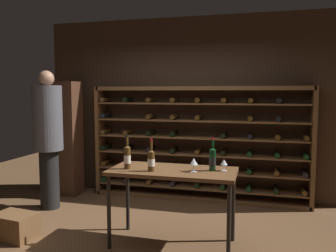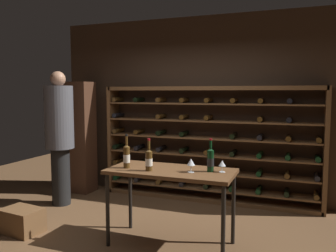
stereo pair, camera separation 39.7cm
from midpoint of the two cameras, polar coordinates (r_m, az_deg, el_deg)
The scene contains 12 objects.
ground_plane at distance 4.15m, azimuth -5.09°, elevation -18.75°, with size 9.95×9.95×0.00m, color brown.
back_wall at distance 5.68m, azimuth 1.64°, elevation 2.98°, with size 4.90×0.10×2.90m, color #3D2B1E.
wine_rack at distance 5.50m, azimuth 2.89°, elevation -3.07°, with size 3.42×0.32×1.80m.
tasting_table at distance 3.88m, azimuth -2.19°, elevation -8.37°, with size 1.39×0.65×0.86m.
person_guest_blue_shirt at distance 5.41m, azimuth -21.08°, elevation -1.07°, with size 0.42×0.42×2.02m.
wine_crate at distance 4.67m, azimuth -26.12°, elevation -14.56°, with size 0.48×0.34×0.30m, color brown.
display_cabinet at distance 6.09m, azimuth -18.10°, elevation -1.97°, with size 0.44×0.36×1.88m, color #4C2D1E.
wine_bottle_gold_foil at distance 3.78m, azimuth 4.32°, elevation -5.41°, with size 0.07×0.07×0.36m.
wine_bottle_red_label at distance 3.77m, azimuth -5.80°, elevation -5.59°, with size 0.08×0.08×0.35m.
wine_bottle_green_slim at distance 3.92m, azimuth -9.59°, elevation -5.01°, with size 0.08×0.08×0.38m.
wine_glass_stemmed_left at distance 3.72m, azimuth 1.19°, elevation -5.94°, with size 0.08×0.08×0.15m.
wine_glass_stemmed_center at distance 3.79m, azimuth 6.19°, elevation -6.03°, with size 0.08×0.08×0.13m.
Camera 1 is at (1.12, -3.61, 1.71)m, focal length 37.24 mm.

